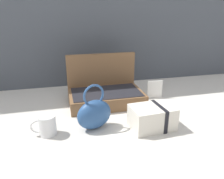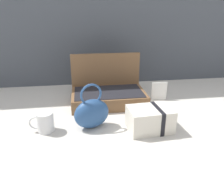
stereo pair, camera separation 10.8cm
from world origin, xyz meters
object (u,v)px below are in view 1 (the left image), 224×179
at_px(teal_pouch_handbag, 94,114).
at_px(coffee_mug, 47,125).
at_px(info_card_left, 155,89).
at_px(open_suitcase, 105,92).
at_px(cream_toiletry_bag, 153,117).

height_order(teal_pouch_handbag, coffee_mug, teal_pouch_handbag).
relative_size(teal_pouch_handbag, info_card_left, 1.95).
bearing_deg(open_suitcase, cream_toiletry_bag, -66.19).
bearing_deg(teal_pouch_handbag, open_suitcase, 69.40).
bearing_deg(cream_toiletry_bag, open_suitcase, 113.81).
height_order(teal_pouch_handbag, info_card_left, teal_pouch_handbag).
bearing_deg(coffee_mug, cream_toiletry_bag, -6.34).
height_order(open_suitcase, teal_pouch_handbag, open_suitcase).
bearing_deg(info_card_left, open_suitcase, -178.19).
relative_size(teal_pouch_handbag, coffee_mug, 1.96).
height_order(cream_toiletry_bag, info_card_left, info_card_left).
height_order(open_suitcase, cream_toiletry_bag, open_suitcase).
xyz_separation_m(coffee_mug, info_card_left, (0.69, 0.31, 0.01)).
xyz_separation_m(teal_pouch_handbag, coffee_mug, (-0.23, -0.01, -0.03)).
relative_size(open_suitcase, cream_toiletry_bag, 2.07).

